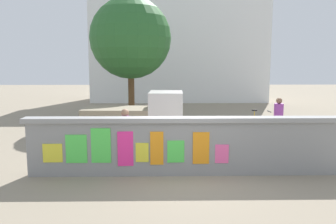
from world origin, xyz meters
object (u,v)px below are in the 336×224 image
bicycle_far (282,147)px  tree_roadside (131,38)px  motorcycle (224,131)px  auto_rickshaw_truck (139,117)px  bicycle_near (258,124)px  person_walking (125,131)px  person_bystander (279,115)px

bicycle_far → tree_roadside: 10.19m
tree_roadside → motorcycle: bearing=-57.1°
auto_rickshaw_truck → motorcycle: size_ratio=1.93×
bicycle_near → bicycle_far: 4.06m
auto_rickshaw_truck → person_walking: size_ratio=2.26×
bicycle_near → tree_roadside: size_ratio=0.27×
motorcycle → tree_roadside: tree_roadside is taller
bicycle_near → tree_roadside: (-5.62, 3.86, 3.78)m
bicycle_near → bicycle_far: bearing=-95.5°
person_bystander → tree_roadside: tree_roadside is taller
motorcycle → bicycle_far: size_ratio=1.14×
bicycle_far → motorcycle: bearing=125.3°
person_walking → tree_roadside: 9.11m
motorcycle → tree_roadside: size_ratio=0.30×
bicycle_near → bicycle_far: (-0.39, -4.04, 0.00)m
bicycle_far → person_bystander: size_ratio=1.03×
auto_rickshaw_truck → tree_roadside: size_ratio=0.59×
motorcycle → bicycle_far: (1.41, -1.99, -0.10)m
bicycle_far → auto_rickshaw_truck: bearing=151.8°
bicycle_near → bicycle_far: same height
bicycle_near → person_walking: bearing=-137.2°
person_bystander → motorcycle: bearing=-169.1°
motorcycle → tree_roadside: 7.93m
motorcycle → bicycle_near: bearing=48.6°
auto_rickshaw_truck → person_walking: (-0.18, -3.03, 0.09)m
bicycle_near → person_bystander: bearing=-79.7°
person_walking → person_bystander: same height
auto_rickshaw_truck → bicycle_near: (4.86, 1.64, -0.54)m
auto_rickshaw_truck → tree_roadside: tree_roadside is taller
person_walking → bicycle_near: bearing=42.8°
bicycle_far → bicycle_near: bearing=84.5°
bicycle_near → person_walking: 6.90m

